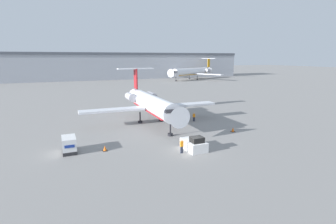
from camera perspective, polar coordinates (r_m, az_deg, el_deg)
name	(u,v)px	position (r m, az deg, el deg)	size (l,w,h in m)	color
ground_plane	(193,152)	(33.91, 5.53, -8.62)	(600.00, 600.00, 0.00)	gray
terminal_building	(86,66)	(148.70, -17.37, 9.51)	(180.00, 16.80, 14.31)	#9EA3AD
airplane_main	(152,103)	(47.56, -3.59, 1.88)	(25.41, 24.13, 9.53)	silver
pushback_tug	(194,144)	(34.44, 5.65, -7.00)	(2.25, 3.79, 1.95)	silver
luggage_cart	(69,145)	(35.55, -20.72, -6.67)	(1.66, 2.93, 2.00)	#232326
worker_near_tug	(182,146)	(33.03, 3.02, -7.36)	(0.40, 0.26, 1.82)	#232838
worker_by_wing	(194,117)	(49.41, 5.67, -1.04)	(0.40, 0.24, 1.65)	#232838
traffic_cone_left	(105,148)	(34.91, -13.57, -7.70)	(0.60, 0.60, 0.72)	black
traffic_cone_right	(233,130)	(43.69, 13.96, -3.75)	(0.64, 0.64, 0.72)	black
airplane_parked_far_left	(192,72)	(143.64, 5.28, 8.71)	(34.50, 34.10, 11.28)	white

